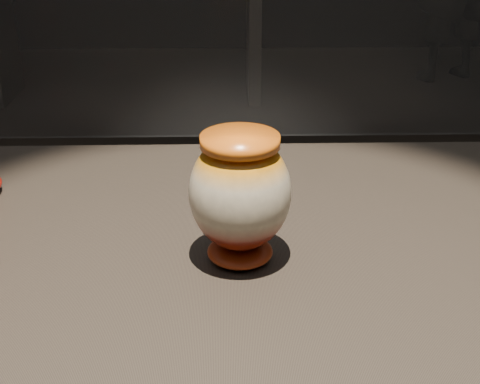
{
  "coord_description": "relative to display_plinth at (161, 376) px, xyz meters",
  "views": [
    {
      "loc": [
        0.11,
        -0.9,
        1.41
      ],
      "look_at": [
        0.14,
        -0.06,
        1.01
      ],
      "focal_mm": 50.0,
      "sensor_mm": 36.0,
      "label": 1
    }
  ],
  "objects": [
    {
      "name": "display_plinth",
      "position": [
        0.0,
        0.0,
        0.0
      ],
      "size": [
        2.0,
        0.8,
        0.9
      ],
      "color": "black",
      "rests_on": "ground"
    },
    {
      "name": "main_vase",
      "position": [
        0.14,
        -0.06,
        0.38
      ],
      "size": [
        0.18,
        0.18,
        0.19
      ],
      "rotation": [
        0.0,
        0.0,
        -0.35
      ],
      "color": "#641508",
      "rests_on": "display_plinth"
    },
    {
      "name": "back_shelf",
      "position": [
        -0.53,
        3.61,
        0.01
      ],
      "size": [
        2.0,
        0.6,
        0.9
      ],
      "color": "black",
      "rests_on": "ground"
    }
  ]
}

